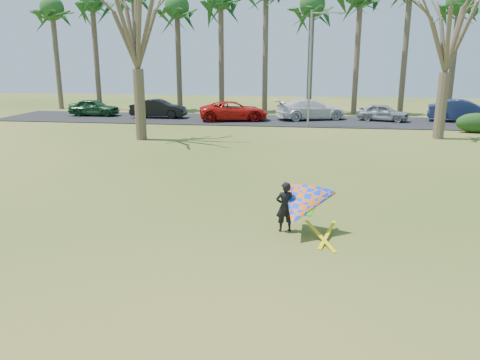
# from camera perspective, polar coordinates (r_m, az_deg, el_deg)

# --- Properties ---
(ground) EXTENTS (100.00, 100.00, 0.00)m
(ground) POSITION_cam_1_polar(r_m,az_deg,el_deg) (13.16, -1.28, -6.83)
(ground) COLOR #254E11
(ground) RESTS_ON ground
(parking_strip) EXTENTS (46.00, 7.00, 0.06)m
(parking_strip) POSITION_cam_1_polar(r_m,az_deg,el_deg) (37.43, 5.20, 7.23)
(parking_strip) COLOR black
(parking_strip) RESTS_ON ground
(palm_0) EXTENTS (4.84, 4.84, 10.84)m
(palm_0) POSITION_cam_1_polar(r_m,az_deg,el_deg) (49.53, -21.93, 18.68)
(palm_0) COLOR #4E3E2F
(palm_0) RESTS_ON ground
(palm_1) EXTENTS (4.84, 4.84, 11.54)m
(palm_1) POSITION_cam_1_polar(r_m,az_deg,el_deg) (47.79, -17.59, 20.04)
(palm_1) COLOR #4B3B2D
(palm_1) RESTS_ON ground
(palm_3) EXTENTS (4.84, 4.84, 10.84)m
(palm_3) POSITION_cam_1_polar(r_m,az_deg,el_deg) (44.94, -7.70, 20.07)
(palm_3) COLOR #4A3D2C
(palm_3) RESTS_ON ground
(palm_6) EXTENTS (4.84, 4.84, 10.84)m
(palm_6) POSITION_cam_1_polar(r_m,az_deg,el_deg) (43.29, 8.81, 20.25)
(palm_6) COLOR #47392B
(palm_6) RESTS_ON ground
(palm_9) EXTENTS (4.84, 4.84, 10.84)m
(palm_9) POSITION_cam_1_polar(r_m,az_deg,el_deg) (44.90, 25.20, 18.89)
(palm_9) COLOR #49392C
(palm_9) RESTS_ON ground
(bare_tree_left) EXTENTS (6.60, 6.60, 9.70)m
(bare_tree_left) POSITION_cam_1_polar(r_m,az_deg,el_deg) (28.96, -12.64, 18.46)
(bare_tree_left) COLOR brown
(bare_tree_left) RESTS_ON ground
(bare_tree_right) EXTENTS (6.27, 6.27, 9.21)m
(bare_tree_right) POSITION_cam_1_polar(r_m,az_deg,el_deg) (31.14, 24.20, 16.64)
(bare_tree_right) COLOR #4D3F2E
(bare_tree_right) RESTS_ON ground
(streetlight) EXTENTS (2.28, 0.18, 8.00)m
(streetlight) POSITION_cam_1_polar(r_m,az_deg,el_deg) (34.07, 8.80, 13.88)
(streetlight) COLOR gray
(streetlight) RESTS_ON ground
(hedge_near) EXTENTS (2.62, 1.19, 1.31)m
(hedge_near) POSITION_cam_1_polar(r_m,az_deg,el_deg) (34.96, 26.87, 6.24)
(hedge_near) COLOR #173714
(hedge_near) RESTS_ON ground
(car_0) EXTENTS (4.18, 1.75, 1.41)m
(car_0) POSITION_cam_1_polar(r_m,az_deg,el_deg) (42.02, -17.37, 8.45)
(car_0) COLOR #1A4121
(car_0) RESTS_ON parking_strip
(car_1) EXTENTS (4.52, 1.58, 1.49)m
(car_1) POSITION_cam_1_polar(r_m,az_deg,el_deg) (39.29, -9.90, 8.56)
(car_1) COLOR black
(car_1) RESTS_ON parking_strip
(car_2) EXTENTS (5.79, 3.64, 1.49)m
(car_2) POSITION_cam_1_polar(r_m,az_deg,el_deg) (37.02, -0.76, 8.42)
(car_2) COLOR red
(car_2) RESTS_ON parking_strip
(car_3) EXTENTS (5.98, 4.12, 1.61)m
(car_3) POSITION_cam_1_polar(r_m,az_deg,el_deg) (38.05, 8.61, 8.51)
(car_3) COLOR white
(car_3) RESTS_ON parking_strip
(car_4) EXTENTS (4.13, 2.63, 1.31)m
(car_4) POSITION_cam_1_polar(r_m,az_deg,el_deg) (38.42, 17.04, 7.88)
(car_4) COLOR gray
(car_4) RESTS_ON parking_strip
(car_5) EXTENTS (5.40, 2.84, 1.69)m
(car_5) POSITION_cam_1_polar(r_m,az_deg,el_deg) (39.99, 25.59, 7.61)
(car_5) COLOR #19234B
(car_5) RESTS_ON parking_strip
(kite_flyer) EXTENTS (2.13, 2.39, 2.02)m
(kite_flyer) POSITION_cam_1_polar(r_m,az_deg,el_deg) (13.07, 7.30, -3.19)
(kite_flyer) COLOR black
(kite_flyer) RESTS_ON ground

